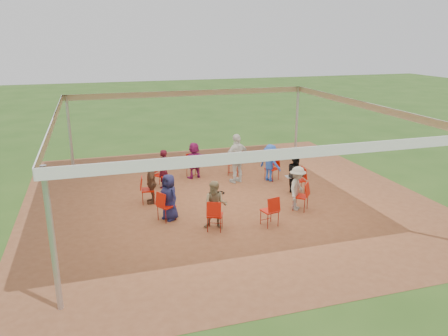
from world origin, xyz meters
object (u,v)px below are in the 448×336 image
object	(u,v)px
chair_0	(298,180)
chair_9	(301,196)
chair_8	(270,211)
person_seated_5	(169,197)
person_seated_7	(297,188)
chair_1	(272,169)
laptop	(291,175)
chair_3	(193,166)
standing_person	(237,158)
cable_coil	(221,193)
person_seated_2	(194,160)
person_seated_3	(163,169)
person_seated_0	(296,174)
person_seated_6	(215,205)
chair_2	(233,164)
person_seated_4	(151,182)
chair_4	(161,175)
person_seated_1	(270,163)
chair_7	(215,215)
chair_5	(148,190)

from	to	relation	value
chair_0	chair_9	distance (m)	1.59
chair_8	person_seated_5	bearing A→B (deg)	142.11
person_seated_7	chair_1	bearing A→B (deg)	34.11
laptop	chair_3	bearing A→B (deg)	51.60
chair_0	standing_person	world-z (taller)	standing_person
person_seated_5	cable_coil	bearing A→B (deg)	98.89
person_seated_2	person_seated_3	size ratio (longest dim) A/B	1.00
person_seated_0	chair_9	bearing A→B (deg)	166.21
person_seated_6	cable_coil	bearing A→B (deg)	94.50
laptop	standing_person	bearing A→B (deg)	46.18
chair_2	person_seated_4	world-z (taller)	person_seated_4
chair_4	chair_8	xyz separation A→B (m)	(2.46, -4.22, 0.00)
person_seated_5	cable_coil	size ratio (longest dim) A/B	3.99
person_seated_0	person_seated_2	xyz separation A→B (m)	(-2.95, 2.64, 0.00)
person_seated_4	person_seated_1	bearing A→B (deg)	108.00
chair_4	chair_7	size ratio (longest dim) A/B	1.00
person_seated_2	person_seated_7	bearing A→B (deg)	108.00
chair_1	person_seated_0	bearing A→B (deg)	157.79
person_seated_1	person_seated_5	size ratio (longest dim) A/B	1.00
chair_1	person_seated_3	bearing A→B (deg)	55.00
laptop	chair_9	bearing A→B (deg)	172.06
person_seated_6	laptop	world-z (taller)	person_seated_6
chair_3	person_seated_5	size ratio (longest dim) A/B	0.65
person_seated_4	chair_3	bearing A→B (deg)	145.89
cable_coil	person_seated_4	bearing A→B (deg)	-175.14
chair_7	person_seated_1	world-z (taller)	person_seated_1
chair_0	chair_2	size ratio (longest dim) A/B	1.00
chair_8	person_seated_6	distance (m)	1.57
chair_2	chair_8	bearing A→B (deg)	108.00
chair_2	chair_5	world-z (taller)	same
chair_9	chair_4	bearing A→B (deg)	90.00
chair_0	person_seated_3	distance (m)	4.78
chair_5	person_seated_2	xyz separation A→B (m)	(2.04, 2.13, 0.25)
person_seated_2	laptop	distance (m)	3.83
chair_7	person_seated_1	distance (m)	4.78
person_seated_2	person_seated_6	bearing A→B (deg)	72.00
laptop	chair_0	bearing A→B (deg)	-90.00
chair_0	chair_4	world-z (taller)	same
chair_7	cable_coil	size ratio (longest dim) A/B	2.58
person_seated_7	chair_5	bearing A→B (deg)	108.45
chair_0	chair_4	distance (m)	4.88
chair_4	person_seated_5	bearing A→B (deg)	37.89
person_seated_6	person_seated_5	bearing A→B (deg)	162.00
person_seated_5	chair_4	bearing A→B (deg)	145.89
standing_person	laptop	bearing A→B (deg)	110.17
person_seated_5	chair_8	bearing A→B (deg)	34.11
chair_9	person_seated_3	distance (m)	5.02
chair_8	cable_coil	bearing A→B (deg)	89.04
chair_2	person_seated_5	xyz separation A→B (m)	(-3.15, -3.58, 0.25)
person_seated_0	person_seated_4	world-z (taller)	same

